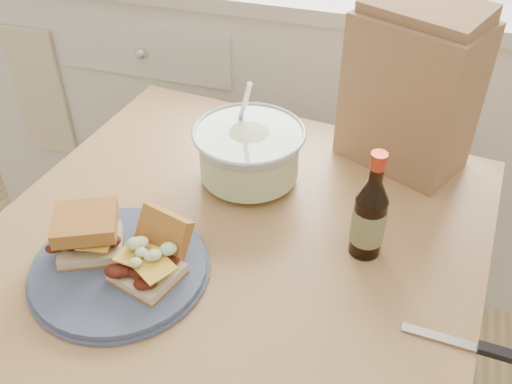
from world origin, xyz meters
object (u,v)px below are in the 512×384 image
(coleslaw_bowl, at_px, (249,156))
(beer_bottle, at_px, (369,217))
(dining_table, at_px, (234,278))
(plate, at_px, (120,268))
(paper_bag, at_px, (411,93))

(coleslaw_bowl, relative_size, beer_bottle, 1.07)
(dining_table, height_order, plate, plate)
(plate, bearing_deg, beer_bottle, 24.51)
(dining_table, distance_m, coleslaw_bowl, 0.25)
(plate, distance_m, coleslaw_bowl, 0.35)
(plate, relative_size, coleslaw_bowl, 1.32)
(plate, bearing_deg, dining_table, 42.07)
(plate, relative_size, paper_bag, 0.95)
(plate, height_order, beer_bottle, beer_bottle)
(dining_table, height_order, coleslaw_bowl, coleslaw_bowl)
(dining_table, distance_m, plate, 0.24)
(coleslaw_bowl, bearing_deg, dining_table, -82.02)
(plate, xyz_separation_m, paper_bag, (0.42, 0.49, 0.15))
(beer_bottle, bearing_deg, coleslaw_bowl, 161.86)
(dining_table, bearing_deg, coleslaw_bowl, 103.68)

